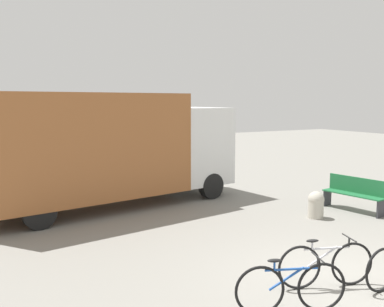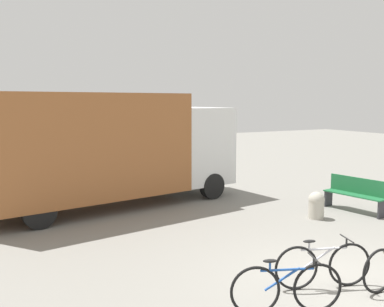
{
  "view_description": "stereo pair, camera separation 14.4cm",
  "coord_description": "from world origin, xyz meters",
  "px_view_note": "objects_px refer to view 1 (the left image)",
  "views": [
    {
      "loc": [
        -5.75,
        -4.79,
        3.15
      ],
      "look_at": [
        -0.26,
        5.16,
        1.74
      ],
      "focal_mm": 40.0,
      "sensor_mm": 36.0,
      "label": 1
    },
    {
      "loc": [
        -5.63,
        -4.86,
        3.15
      ],
      "look_at": [
        -0.26,
        5.16,
        1.74
      ],
      "focal_mm": 40.0,
      "sensor_mm": 36.0,
      "label": 2
    }
  ],
  "objects_px": {
    "bicycle_near": "(291,287)",
    "bollard_near_bench": "(316,204)",
    "park_bench": "(355,193)",
    "bicycle_middle": "(326,264)",
    "delivery_truck": "(108,146)"
  },
  "relations": [
    {
      "from": "park_bench",
      "to": "bicycle_near",
      "type": "height_order",
      "value": "park_bench"
    },
    {
      "from": "delivery_truck",
      "to": "bicycle_middle",
      "type": "xyz_separation_m",
      "value": [
        1.45,
        -7.24,
        -1.42
      ]
    },
    {
      "from": "bicycle_near",
      "to": "bicycle_middle",
      "type": "relative_size",
      "value": 0.99
    },
    {
      "from": "bollard_near_bench",
      "to": "bicycle_middle",
      "type": "bearing_deg",
      "value": -132.92
    },
    {
      "from": "bicycle_near",
      "to": "bollard_near_bench",
      "type": "relative_size",
      "value": 2.21
    },
    {
      "from": "delivery_truck",
      "to": "bollard_near_bench",
      "type": "relative_size",
      "value": 11.22
    },
    {
      "from": "bicycle_middle",
      "to": "park_bench",
      "type": "bearing_deg",
      "value": 54.94
    },
    {
      "from": "park_bench",
      "to": "bicycle_near",
      "type": "bearing_deg",
      "value": 114.6
    },
    {
      "from": "park_bench",
      "to": "bollard_near_bench",
      "type": "bearing_deg",
      "value": 82.11
    },
    {
      "from": "delivery_truck",
      "to": "bicycle_middle",
      "type": "distance_m",
      "value": 7.52
    },
    {
      "from": "bollard_near_bench",
      "to": "bicycle_near",
      "type": "bearing_deg",
      "value": -138.7
    },
    {
      "from": "bicycle_near",
      "to": "bollard_near_bench",
      "type": "distance_m",
      "value": 5.55
    },
    {
      "from": "park_bench",
      "to": "bicycle_near",
      "type": "distance_m",
      "value": 6.76
    },
    {
      "from": "park_bench",
      "to": "bicycle_middle",
      "type": "relative_size",
      "value": 1.12
    },
    {
      "from": "delivery_truck",
      "to": "bicycle_middle",
      "type": "height_order",
      "value": "delivery_truck"
    }
  ]
}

